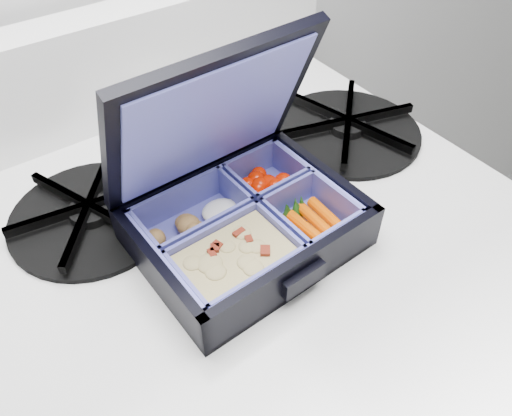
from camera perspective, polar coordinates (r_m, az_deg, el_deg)
stove at (r=0.95m, az=-1.05°, el=-21.40°), size 0.62×0.62×0.93m
bento_box at (r=0.52m, az=-1.11°, el=-2.03°), size 0.23×0.18×0.05m
burner_grate at (r=0.69m, az=10.41°, el=9.36°), size 0.25×0.25×0.03m
burner_grate_rear at (r=0.59m, az=-18.36°, el=-0.40°), size 0.21×0.21×0.02m
fork at (r=0.63m, az=-6.28°, el=4.33°), size 0.05×0.17×0.01m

